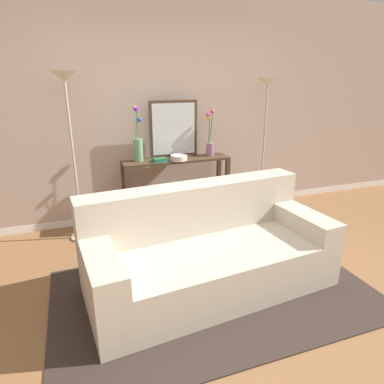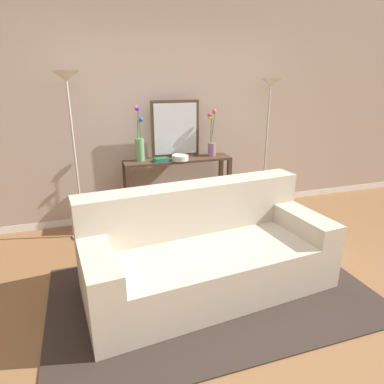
% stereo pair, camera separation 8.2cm
% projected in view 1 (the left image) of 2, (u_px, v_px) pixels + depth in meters
% --- Properties ---
extents(ground_plane, '(16.00, 16.00, 0.02)m').
position_uv_depth(ground_plane, '(226.00, 314.00, 2.71)').
color(ground_plane, brown).
extents(back_wall, '(12.00, 0.15, 2.81)m').
position_uv_depth(back_wall, '(154.00, 110.00, 4.24)').
color(back_wall, white).
rests_on(back_wall, ground).
extents(area_rug, '(2.73, 1.65, 0.01)m').
position_uv_depth(area_rug, '(215.00, 293.00, 2.95)').
color(area_rug, '#332823').
rests_on(area_rug, ground).
extents(couch, '(2.21, 1.13, 0.88)m').
position_uv_depth(couch, '(208.00, 253.00, 2.99)').
color(couch, '#BCB29E').
rests_on(couch, ground).
extents(console_table, '(1.34, 0.32, 0.84)m').
position_uv_depth(console_table, '(177.00, 179.00, 4.25)').
color(console_table, '#473323').
rests_on(console_table, ground).
extents(floor_lamp_left, '(0.28, 0.28, 1.86)m').
position_uv_depth(floor_lamp_left, '(68.00, 111.00, 3.50)').
color(floor_lamp_left, '#B7B2A8').
rests_on(floor_lamp_left, ground).
extents(floor_lamp_right, '(0.28, 0.28, 1.79)m').
position_uv_depth(floor_lamp_right, '(266.00, 109.00, 4.28)').
color(floor_lamp_right, '#B7B2A8').
rests_on(floor_lamp_right, ground).
extents(wall_mirror, '(0.61, 0.02, 0.69)m').
position_uv_depth(wall_mirror, '(174.00, 129.00, 4.17)').
color(wall_mirror, '#473323').
rests_on(wall_mirror, console_table).
extents(vase_tall_flowers, '(0.11, 0.12, 0.65)m').
position_uv_depth(vase_tall_flowers, '(138.00, 145.00, 3.99)').
color(vase_tall_flowers, '#669E6B').
rests_on(vase_tall_flowers, console_table).
extents(vase_short_flowers, '(0.12, 0.10, 0.58)m').
position_uv_depth(vase_short_flowers, '(210.00, 140.00, 4.26)').
color(vase_short_flowers, gray).
rests_on(vase_short_flowers, console_table).
extents(fruit_bowl, '(0.20, 0.20, 0.07)m').
position_uv_depth(fruit_bowl, '(179.00, 158.00, 4.07)').
color(fruit_bowl, silver).
rests_on(fruit_bowl, console_table).
extents(book_stack, '(0.19, 0.13, 0.04)m').
position_uv_depth(book_stack, '(160.00, 160.00, 4.02)').
color(book_stack, '#1E7075').
rests_on(book_stack, console_table).
extents(book_row_under_console, '(0.41, 0.18, 0.13)m').
position_uv_depth(book_row_under_console, '(152.00, 220.00, 4.31)').
color(book_row_under_console, '#1E7075').
rests_on(book_row_under_console, ground).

